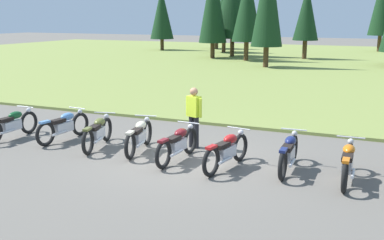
# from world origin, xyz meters

# --- Properties ---
(ground_plane) EXTENTS (140.00, 140.00, 0.00)m
(ground_plane) POSITION_xyz_m (0.00, 0.00, 0.00)
(ground_plane) COLOR #605B54
(grass_moorland) EXTENTS (80.00, 44.00, 0.10)m
(grass_moorland) POSITION_xyz_m (0.00, 25.78, 0.05)
(grass_moorland) COLOR olive
(grass_moorland) RESTS_ON ground
(forest_treeline) EXTENTS (24.93, 20.77, 8.68)m
(forest_treeline) POSITION_xyz_m (-5.80, 29.74, 4.37)
(forest_treeline) COLOR #47331E
(forest_treeline) RESTS_ON ground
(motorcycle_british_green) EXTENTS (0.62, 2.10, 0.88)m
(motorcycle_british_green) POSITION_xyz_m (-5.45, -0.18, 0.44)
(motorcycle_british_green) COLOR black
(motorcycle_british_green) RESTS_ON ground
(motorcycle_sky_blue) EXTENTS (0.62, 2.10, 0.88)m
(motorcycle_sky_blue) POSITION_xyz_m (-3.93, 0.29, 0.44)
(motorcycle_sky_blue) COLOR black
(motorcycle_sky_blue) RESTS_ON ground
(motorcycle_olive) EXTENTS (0.76, 2.06, 0.88)m
(motorcycle_olive) POSITION_xyz_m (-2.59, 0.07, 0.44)
(motorcycle_olive) COLOR black
(motorcycle_olive) RESTS_ON ground
(motorcycle_cream) EXTENTS (0.71, 2.08, 0.88)m
(motorcycle_cream) POSITION_xyz_m (-1.35, 0.18, 0.44)
(motorcycle_cream) COLOR black
(motorcycle_cream) RESTS_ON ground
(motorcycle_maroon) EXTENTS (0.62, 2.10, 0.88)m
(motorcycle_maroon) POSITION_xyz_m (-0.06, -0.14, 0.44)
(motorcycle_maroon) COLOR black
(motorcycle_maroon) RESTS_ON ground
(motorcycle_red) EXTENTS (0.63, 2.09, 0.88)m
(motorcycle_red) POSITION_xyz_m (1.26, -0.20, 0.44)
(motorcycle_red) COLOR black
(motorcycle_red) RESTS_ON ground
(motorcycle_navy) EXTENTS (0.62, 2.10, 0.88)m
(motorcycle_navy) POSITION_xyz_m (2.64, 0.21, 0.44)
(motorcycle_navy) COLOR black
(motorcycle_navy) RESTS_ON ground
(motorcycle_orange) EXTENTS (0.62, 2.10, 0.88)m
(motorcycle_orange) POSITION_xyz_m (3.97, -0.00, 0.44)
(motorcycle_orange) COLOR black
(motorcycle_orange) RESTS_ON ground
(rider_checking_bike) EXTENTS (0.53, 0.32, 1.67)m
(rider_checking_bike) POSITION_xyz_m (-0.18, 1.12, 0.95)
(rider_checking_bike) COLOR black
(rider_checking_bike) RESTS_ON ground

